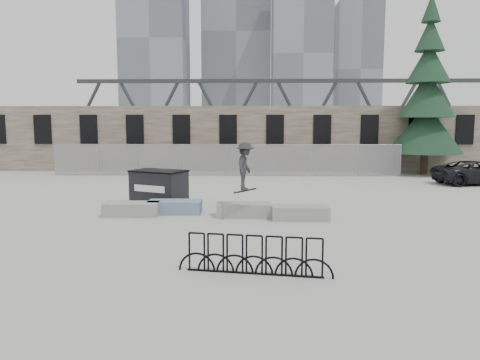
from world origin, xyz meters
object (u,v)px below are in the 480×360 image
planter_far_left (132,208)px  planter_offset (300,212)px  planter_center_right (244,209)px  dumpster (159,187)px  spruce_tree (427,103)px  planter_center_left (175,206)px  suv (477,173)px  skateboarder (245,166)px  bike_rack (254,256)px

planter_far_left → planter_offset: same height
planter_far_left → planter_center_right: (4.17, -0.08, 0.00)m
dumpster → spruce_tree: (15.22, 11.65, 3.93)m
spruce_tree → planter_offset: bearing=-123.5°
planter_center_left → dumpster: size_ratio=0.78×
planter_center_left → planter_center_right: size_ratio=1.00×
planter_far_left → planter_center_left: same height
planter_offset → suv: suv is taller
planter_far_left → suv: suv is taller
planter_center_right → planter_offset: size_ratio=1.00×
planter_far_left → dumpster: dumpster is taller
spruce_tree → suv: bearing=-77.1°
suv → skateboarder: size_ratio=2.61×
planter_center_left → skateboarder: (2.68, -1.17, 1.65)m
planter_center_right → spruce_tree: (11.62, 14.07, 4.39)m
planter_center_right → planter_offset: bearing=-13.3°
skateboarder → planter_offset: bearing=-73.9°
planter_center_left → skateboarder: skateboarder is taller
spruce_tree → bike_rack: bearing=-118.8°
bike_rack → suv: bearing=51.5°
suv → planter_far_left: bearing=110.3°
planter_center_left → planter_center_right: bearing=-11.6°
dumpster → bike_rack: bearing=-41.4°
dumpster → bike_rack: (3.93, -8.93, -0.29)m
dumpster → spruce_tree: size_ratio=0.22×
bike_rack → planter_center_left: bearing=112.8°
planter_far_left → planter_offset: size_ratio=1.00×
planter_center_right → suv: 15.69m
bike_rack → skateboarder: 6.07m
planter_offset → spruce_tree: bearing=56.5°
dumpster → suv: bearing=47.2°
planter_far_left → suv: (16.92, 9.06, 0.39)m
planter_center_left → spruce_tree: bearing=43.5°
spruce_tree → planter_center_left: bearing=-136.5°
planter_far_left → planter_center_right: 4.17m
planter_center_left → dumpster: (-0.96, 1.88, 0.46)m
bike_rack → skateboarder: skateboarder is taller
dumpster → suv: 17.68m
bike_rack → suv: size_ratio=0.76×
planter_far_left → bike_rack: (4.49, -6.59, 0.17)m
spruce_tree → skateboarder: (-11.58, -14.70, -2.75)m
planter_center_right → spruce_tree: bearing=50.4°
planter_center_right → bike_rack: (0.32, -6.51, 0.17)m
planter_offset → dumpster: bearing=152.7°
planter_far_left → planter_center_left: (1.52, 0.46, 0.00)m
planter_center_right → dumpster: (-3.60, 2.42, 0.46)m
bike_rack → spruce_tree: bearing=61.2°
planter_far_left → skateboarder: bearing=-9.5°
planter_center_right → bike_rack: size_ratio=0.56×
planter_center_left → suv: 17.63m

